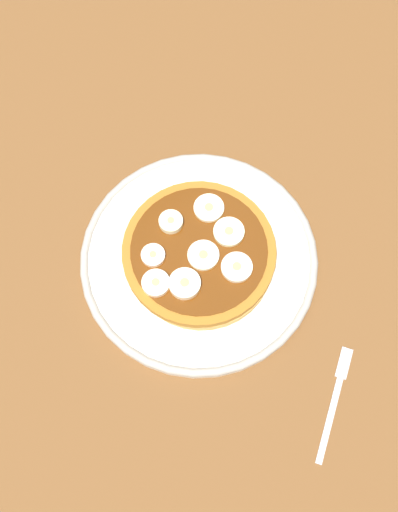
% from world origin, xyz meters
% --- Properties ---
extents(ground_plane, '(1.40, 1.40, 0.03)m').
position_xyz_m(ground_plane, '(0.00, 0.00, -0.01)').
color(ground_plane, brown).
extents(plate, '(0.28, 0.28, 0.02)m').
position_xyz_m(plate, '(0.00, 0.00, 0.01)').
color(plate, silver).
rests_on(plate, ground_plane).
extents(pancake_stack, '(0.18, 0.18, 0.03)m').
position_xyz_m(pancake_stack, '(-0.00, 0.00, 0.03)').
color(pancake_stack, tan).
rests_on(pancake_stack, plate).
extents(banana_slice_0, '(0.04, 0.04, 0.01)m').
position_xyz_m(banana_slice_0, '(0.00, 0.01, 0.04)').
color(banana_slice_0, '#F2E9BF').
rests_on(banana_slice_0, pancake_stack).
extents(banana_slice_1, '(0.04, 0.04, 0.01)m').
position_xyz_m(banana_slice_1, '(-0.04, 0.00, 0.04)').
color(banana_slice_1, '#ECF0C1').
rests_on(banana_slice_1, pancake_stack).
extents(banana_slice_2, '(0.04, 0.04, 0.01)m').
position_xyz_m(banana_slice_2, '(-0.04, -0.04, 0.04)').
color(banana_slice_2, '#F3E9BD').
rests_on(banana_slice_2, pancake_stack).
extents(banana_slice_3, '(0.03, 0.03, 0.01)m').
position_xyz_m(banana_slice_3, '(0.01, -0.04, 0.04)').
color(banana_slice_3, '#F1E7B4').
rests_on(banana_slice_3, pancake_stack).
extents(banana_slice_4, '(0.04, 0.04, 0.01)m').
position_xyz_m(banana_slice_4, '(-0.02, 0.04, 0.04)').
color(banana_slice_4, '#F8E9C5').
rests_on(banana_slice_4, pancake_stack).
extents(banana_slice_5, '(0.03, 0.03, 0.01)m').
position_xyz_m(banana_slice_5, '(0.06, 0.01, 0.04)').
color(banana_slice_5, '#F7E1C2').
rests_on(banana_slice_5, pancake_stack).
extents(banana_slice_6, '(0.04, 0.04, 0.01)m').
position_xyz_m(banana_slice_6, '(0.04, 0.03, 0.04)').
color(banana_slice_6, '#F5E2BB').
rests_on(banana_slice_6, pancake_stack).
extents(banana_slice_7, '(0.03, 0.03, 0.01)m').
position_xyz_m(banana_slice_7, '(0.05, -0.02, 0.04)').
color(banana_slice_7, '#FDE1C2').
rests_on(banana_slice_7, pancake_stack).
extents(fork, '(0.11, 0.09, 0.01)m').
position_xyz_m(fork, '(-0.05, 0.21, 0.00)').
color(fork, silver).
rests_on(fork, ground_plane).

